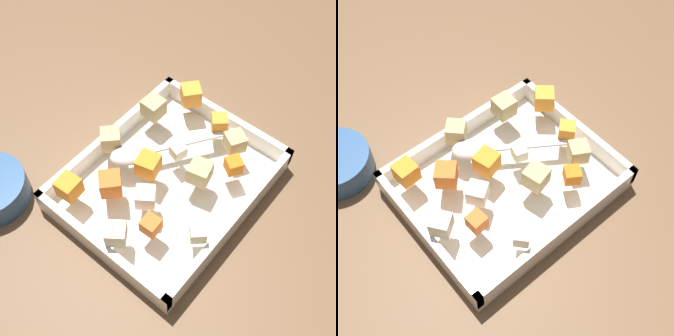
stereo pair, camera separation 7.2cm
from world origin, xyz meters
The scene contains 18 objects.
ground_plane centered at (0.00, 0.00, 0.00)m, with size 4.00×4.00×0.00m, color brown.
baking_dish centered at (0.02, -0.01, 0.01)m, with size 0.34×0.27×0.05m.
carrot_chunk_back_center centered at (0.15, -0.02, 0.06)m, with size 0.03×0.03×0.03m, color orange.
carrot_chunk_corner_se centered at (-0.08, -0.05, 0.06)m, with size 0.03×0.03×0.03m, color orange.
carrot_chunk_front_center centered at (0.09, -0.09, 0.06)m, with size 0.03×0.03×0.03m, color orange.
carrot_chunk_far_left centered at (0.00, 0.02, 0.07)m, with size 0.03×0.03×0.03m, color orange.
carrot_chunk_corner_sw centered at (0.16, 0.06, 0.07)m, with size 0.03×0.03×0.03m, color orange.
carrot_chunk_center centered at (-0.06, 0.04, 0.07)m, with size 0.03×0.03×0.03m, color orange.
carrot_chunk_mid_right centered at (-0.11, 0.08, 0.07)m, with size 0.03×0.03×0.03m, color orange.
potato_chunk_near_left centered at (0.13, -0.06, 0.07)m, with size 0.03×0.03×0.03m, color tan.
potato_chunk_heap_side centered at (0.10, 0.09, 0.07)m, with size 0.03×0.03×0.03m, color tan.
potato_chunk_mid_left centered at (0.00, 0.10, 0.07)m, with size 0.03×0.03×0.03m, color tan.
potato_chunk_corner_ne centered at (-0.04, -0.12, 0.06)m, with size 0.02×0.02×0.02m, color beige.
potato_chunk_under_handle centered at (0.04, -0.06, 0.07)m, with size 0.03×0.03×0.03m, color tan.
potato_chunk_near_spoon centered at (-0.12, -0.03, 0.07)m, with size 0.03×0.03×0.03m, color beige.
parsnip_chunk_rim_edge centered at (-0.05, -0.02, 0.07)m, with size 0.03×0.03×0.03m, color silver.
parsnip_chunk_corner_nw centered at (0.05, 0.00, 0.06)m, with size 0.02×0.02×0.02m, color silver.
serving_spoon centered at (0.01, 0.05, 0.06)m, with size 0.20×0.14×0.02m.
Camera 1 is at (-0.29, -0.27, 0.65)m, focal length 47.87 mm.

